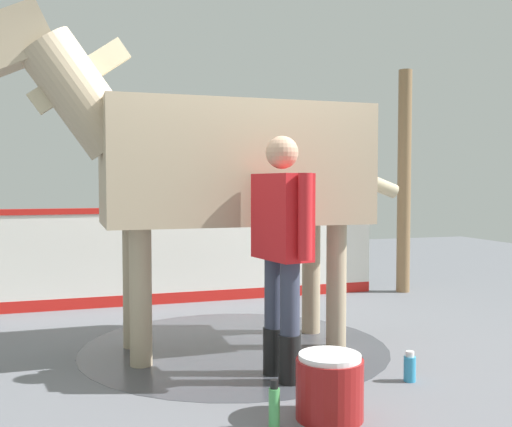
{
  "coord_description": "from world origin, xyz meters",
  "views": [
    {
      "loc": [
        -4.49,
        1.23,
        1.32
      ],
      "look_at": [
        -0.36,
        -0.06,
        1.09
      ],
      "focal_mm": 41.82,
      "sensor_mm": 36.0,
      "label": 1
    }
  ],
  "objects_px": {
    "bottle_shampoo": "(410,367)",
    "bottle_spray": "(274,406)",
    "handler": "(282,241)",
    "wash_bucket": "(330,387)",
    "horse": "(219,163)"
  },
  "relations": [
    {
      "from": "horse",
      "to": "bottle_spray",
      "type": "distance_m",
      "value": 2.09
    },
    {
      "from": "bottle_shampoo",
      "to": "handler",
      "type": "bearing_deg",
      "value": 68.72
    },
    {
      "from": "handler",
      "to": "wash_bucket",
      "type": "relative_size",
      "value": 4.29
    },
    {
      "from": "horse",
      "to": "bottle_spray",
      "type": "xyz_separation_m",
      "value": [
        -1.59,
        0.09,
        -1.35
      ]
    },
    {
      "from": "horse",
      "to": "bottle_shampoo",
      "type": "xyz_separation_m",
      "value": [
        -1.14,
        -1.02,
        -1.38
      ]
    },
    {
      "from": "handler",
      "to": "bottle_spray",
      "type": "relative_size",
      "value": 6.16
    },
    {
      "from": "horse",
      "to": "wash_bucket",
      "type": "relative_size",
      "value": 9.02
    },
    {
      "from": "bottle_shampoo",
      "to": "wash_bucket",
      "type": "bearing_deg",
      "value": 118.29
    },
    {
      "from": "horse",
      "to": "bottle_shampoo",
      "type": "relative_size",
      "value": 16.9
    },
    {
      "from": "handler",
      "to": "bottle_shampoo",
      "type": "bearing_deg",
      "value": -31.91
    },
    {
      "from": "horse",
      "to": "bottle_shampoo",
      "type": "distance_m",
      "value": 2.06
    },
    {
      "from": "wash_bucket",
      "to": "bottle_shampoo",
      "type": "distance_m",
      "value": 0.88
    },
    {
      "from": "wash_bucket",
      "to": "bottle_shampoo",
      "type": "height_order",
      "value": "wash_bucket"
    },
    {
      "from": "bottle_shampoo",
      "to": "bottle_spray",
      "type": "bearing_deg",
      "value": 112.06
    },
    {
      "from": "horse",
      "to": "handler",
      "type": "height_order",
      "value": "horse"
    }
  ]
}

